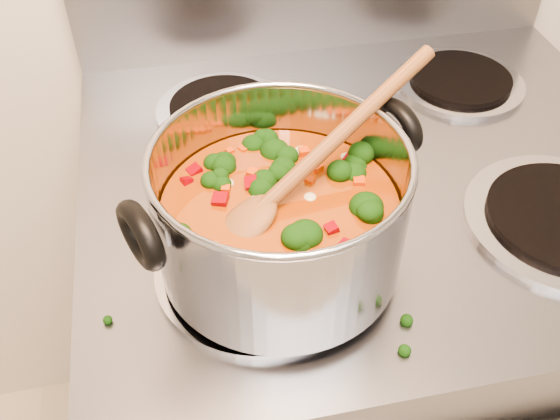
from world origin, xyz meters
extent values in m
cube|color=gray|center=(-0.05, 1.16, 0.46)|extent=(0.80, 0.69, 0.92)
cube|color=gray|center=(-0.05, 1.49, 1.00)|extent=(0.80, 0.03, 0.16)
cylinder|color=#A5A5AD|center=(-0.24, 1.00, 0.92)|extent=(0.24, 0.24, 0.01)
cylinder|color=black|center=(-0.24, 1.00, 0.93)|extent=(0.19, 0.19, 0.01)
cylinder|color=#A5A5AD|center=(-0.24, 1.32, 0.92)|extent=(0.20, 0.20, 0.01)
cylinder|color=black|center=(-0.24, 1.32, 0.93)|extent=(0.16, 0.16, 0.01)
cylinder|color=#A5A5AD|center=(0.14, 1.32, 0.92)|extent=(0.20, 0.20, 0.01)
cylinder|color=black|center=(0.14, 1.32, 0.93)|extent=(0.16, 0.16, 0.01)
cylinder|color=#9C9CA3|center=(-0.22, 1.00, 1.01)|extent=(0.26, 0.26, 0.14)
torus|color=#9C9CA3|center=(-0.22, 1.00, 1.08)|extent=(0.27, 0.27, 0.01)
cylinder|color=#923C0D|center=(-0.22, 1.00, 0.98)|extent=(0.25, 0.25, 0.08)
torus|color=black|center=(-0.36, 0.95, 1.06)|extent=(0.05, 0.08, 0.08)
torus|color=black|center=(-0.08, 1.06, 1.06)|extent=(0.05, 0.08, 0.08)
ellipsoid|color=black|center=(-0.15, 1.00, 1.02)|extent=(0.04, 0.04, 0.03)
ellipsoid|color=black|center=(-0.30, 1.02, 1.02)|extent=(0.04, 0.04, 0.03)
ellipsoid|color=black|center=(-0.24, 1.09, 1.02)|extent=(0.04, 0.04, 0.03)
ellipsoid|color=black|center=(-0.18, 0.99, 1.02)|extent=(0.04, 0.04, 0.03)
ellipsoid|color=black|center=(-0.25, 1.02, 1.02)|extent=(0.04, 0.04, 0.03)
ellipsoid|color=black|center=(-0.18, 1.07, 1.02)|extent=(0.04, 0.04, 0.03)
ellipsoid|color=black|center=(-0.24, 0.96, 1.02)|extent=(0.04, 0.04, 0.03)
ellipsoid|color=black|center=(-0.24, 1.05, 1.02)|extent=(0.04, 0.04, 0.03)
ellipsoid|color=black|center=(-0.12, 1.02, 1.02)|extent=(0.04, 0.04, 0.03)
ellipsoid|color=black|center=(-0.15, 1.05, 1.02)|extent=(0.04, 0.04, 0.03)
ellipsoid|color=black|center=(-0.25, 0.93, 1.02)|extent=(0.04, 0.04, 0.03)
ellipsoid|color=#880406|center=(-0.25, 1.09, 1.02)|extent=(0.01, 0.01, 0.01)
ellipsoid|color=#880406|center=(-0.21, 0.99, 1.02)|extent=(0.01, 0.01, 0.01)
ellipsoid|color=#880406|center=(-0.21, 1.08, 1.02)|extent=(0.01, 0.01, 0.01)
ellipsoid|color=#880406|center=(-0.27, 0.94, 1.02)|extent=(0.01, 0.01, 0.01)
ellipsoid|color=#880406|center=(-0.18, 1.07, 1.02)|extent=(0.01, 0.01, 0.01)
ellipsoid|color=#880406|center=(-0.27, 1.03, 1.02)|extent=(0.01, 0.01, 0.01)
ellipsoid|color=#880406|center=(-0.13, 1.02, 1.02)|extent=(0.01, 0.01, 0.01)
ellipsoid|color=#880406|center=(-0.22, 1.09, 1.02)|extent=(0.01, 0.01, 0.01)
ellipsoid|color=#880406|center=(-0.26, 1.10, 1.02)|extent=(0.01, 0.01, 0.01)
ellipsoid|color=#880406|center=(-0.21, 1.11, 1.02)|extent=(0.01, 0.01, 0.01)
ellipsoid|color=#C73B0B|center=(-0.23, 1.05, 1.02)|extent=(0.01, 0.01, 0.01)
ellipsoid|color=#C73B0B|center=(-0.23, 0.98, 1.02)|extent=(0.01, 0.01, 0.01)
ellipsoid|color=#C73B0B|center=(-0.16, 1.06, 1.02)|extent=(0.01, 0.01, 0.01)
ellipsoid|color=#C73B0B|center=(-0.25, 0.97, 1.02)|extent=(0.01, 0.01, 0.01)
ellipsoid|color=#C73B0B|center=(-0.28, 1.01, 1.02)|extent=(0.01, 0.01, 0.01)
ellipsoid|color=#C73B0B|center=(-0.18, 0.91, 1.02)|extent=(0.01, 0.01, 0.01)
ellipsoid|color=#C73B0B|center=(-0.19, 0.98, 1.02)|extent=(0.01, 0.01, 0.01)
ellipsoid|color=#C73B0B|center=(-0.18, 1.06, 1.02)|extent=(0.01, 0.01, 0.01)
ellipsoid|color=#C73B0B|center=(-0.23, 0.92, 1.02)|extent=(0.01, 0.01, 0.01)
ellipsoid|color=#CEBD8D|center=(-0.26, 0.91, 1.02)|extent=(0.02, 0.02, 0.01)
ellipsoid|color=#CEBD8D|center=(-0.23, 0.90, 1.02)|extent=(0.02, 0.02, 0.01)
ellipsoid|color=#CEBD8D|center=(-0.26, 0.91, 1.02)|extent=(0.02, 0.02, 0.01)
ellipsoid|color=#CEBD8D|center=(-0.25, 1.03, 1.02)|extent=(0.02, 0.02, 0.01)
ellipsoid|color=#CEBD8D|center=(-0.16, 0.92, 1.02)|extent=(0.02, 0.02, 0.01)
ellipsoid|color=#CEBD8D|center=(-0.25, 0.93, 1.02)|extent=(0.02, 0.02, 0.01)
ellipsoid|color=#CEBD8D|center=(-0.21, 1.06, 1.02)|extent=(0.02, 0.02, 0.01)
ellipsoid|color=brown|center=(-0.26, 0.98, 1.02)|extent=(0.09, 0.08, 0.05)
cylinder|color=brown|center=(-0.14, 1.04, 1.07)|extent=(0.24, 0.14, 0.12)
ellipsoid|color=black|center=(-0.38, 0.91, 0.92)|extent=(0.01, 0.01, 0.01)
ellipsoid|color=black|center=(0.01, 0.97, 0.92)|extent=(0.01, 0.01, 0.01)
ellipsoid|color=black|center=(-0.04, 1.04, 0.92)|extent=(0.01, 0.01, 0.01)
ellipsoid|color=black|center=(-0.29, 0.83, 0.92)|extent=(0.01, 0.01, 0.01)
ellipsoid|color=black|center=(-0.19, 0.83, 0.92)|extent=(0.01, 0.01, 0.01)
camera|label=1|loc=(-0.31, 0.54, 1.46)|focal=40.00mm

